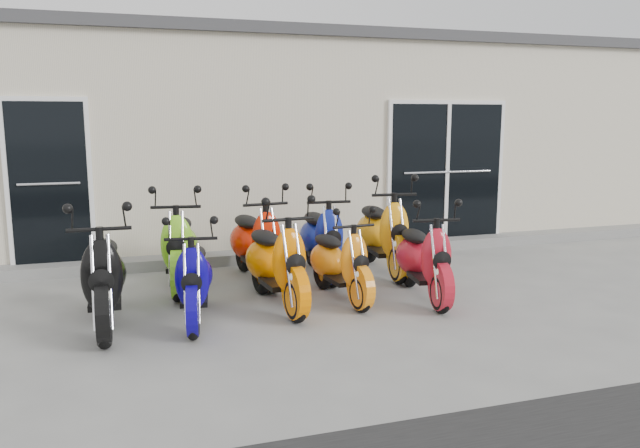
{
  "coord_description": "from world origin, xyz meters",
  "views": [
    {
      "loc": [
        -2.31,
        -6.6,
        2.05
      ],
      "look_at": [
        0.0,
        0.6,
        0.75
      ],
      "focal_mm": 35.0,
      "sensor_mm": 36.0,
      "label": 1
    }
  ],
  "objects_px": {
    "scooter_front_black": "(103,263)",
    "scooter_front_orange_b": "(340,252)",
    "scooter_front_orange_a": "(276,250)",
    "scooter_back_yellow": "(383,222)",
    "scooter_back_red": "(256,231)",
    "scooter_front_red": "(424,247)",
    "scooter_front_blue": "(193,267)",
    "scooter_back_green": "(179,235)",
    "scooter_back_blue": "(321,228)"
  },
  "relations": [
    {
      "from": "scooter_front_orange_a",
      "to": "scooter_front_red",
      "type": "bearing_deg",
      "value": -12.75
    },
    {
      "from": "scooter_front_blue",
      "to": "scooter_front_orange_a",
      "type": "bearing_deg",
      "value": 23.02
    },
    {
      "from": "scooter_front_red",
      "to": "scooter_back_red",
      "type": "relative_size",
      "value": 0.94
    },
    {
      "from": "scooter_front_black",
      "to": "scooter_back_red",
      "type": "relative_size",
      "value": 1.02
    },
    {
      "from": "scooter_front_blue",
      "to": "scooter_back_blue",
      "type": "xyz_separation_m",
      "value": [
        1.79,
        1.37,
        0.06
      ]
    },
    {
      "from": "scooter_front_orange_b",
      "to": "scooter_back_blue",
      "type": "distance_m",
      "value": 1.11
    },
    {
      "from": "scooter_back_green",
      "to": "scooter_front_blue",
      "type": "bearing_deg",
      "value": -81.0
    },
    {
      "from": "scooter_back_green",
      "to": "scooter_back_blue",
      "type": "relative_size",
      "value": 1.02
    },
    {
      "from": "scooter_front_blue",
      "to": "scooter_front_orange_b",
      "type": "distance_m",
      "value": 1.68
    },
    {
      "from": "scooter_front_orange_a",
      "to": "scooter_front_red",
      "type": "xyz_separation_m",
      "value": [
        1.67,
        -0.21,
        -0.04
      ]
    },
    {
      "from": "scooter_front_orange_a",
      "to": "scooter_back_green",
      "type": "height_order",
      "value": "scooter_back_green"
    },
    {
      "from": "scooter_back_red",
      "to": "scooter_back_green",
      "type": "bearing_deg",
      "value": 174.59
    },
    {
      "from": "scooter_back_blue",
      "to": "scooter_back_yellow",
      "type": "height_order",
      "value": "scooter_back_yellow"
    },
    {
      "from": "scooter_back_red",
      "to": "scooter_back_yellow",
      "type": "bearing_deg",
      "value": -7.84
    },
    {
      "from": "scooter_front_blue",
      "to": "scooter_back_green",
      "type": "height_order",
      "value": "scooter_back_green"
    },
    {
      "from": "scooter_back_green",
      "to": "scooter_back_red",
      "type": "distance_m",
      "value": 0.94
    },
    {
      "from": "scooter_front_orange_a",
      "to": "scooter_front_orange_b",
      "type": "height_order",
      "value": "scooter_front_orange_a"
    },
    {
      "from": "scooter_front_red",
      "to": "scooter_back_yellow",
      "type": "relative_size",
      "value": 0.89
    },
    {
      "from": "scooter_front_red",
      "to": "scooter_back_red",
      "type": "height_order",
      "value": "scooter_back_red"
    },
    {
      "from": "scooter_back_yellow",
      "to": "scooter_front_blue",
      "type": "bearing_deg",
      "value": -148.99
    },
    {
      "from": "scooter_front_orange_b",
      "to": "scooter_front_red",
      "type": "relative_size",
      "value": 0.93
    },
    {
      "from": "scooter_front_blue",
      "to": "scooter_front_black",
      "type": "bearing_deg",
      "value": -177.79
    },
    {
      "from": "scooter_front_orange_b",
      "to": "scooter_front_red",
      "type": "distance_m",
      "value": 0.95
    },
    {
      "from": "scooter_back_blue",
      "to": "scooter_front_orange_a",
      "type": "bearing_deg",
      "value": -123.55
    },
    {
      "from": "scooter_front_blue",
      "to": "scooter_back_blue",
      "type": "distance_m",
      "value": 2.26
    },
    {
      "from": "scooter_front_blue",
      "to": "scooter_front_orange_b",
      "type": "bearing_deg",
      "value": 17.92
    },
    {
      "from": "scooter_front_orange_b",
      "to": "scooter_back_green",
      "type": "relative_size",
      "value": 0.86
    },
    {
      "from": "scooter_front_blue",
      "to": "scooter_back_red",
      "type": "bearing_deg",
      "value": 64.27
    },
    {
      "from": "scooter_front_orange_b",
      "to": "scooter_back_red",
      "type": "height_order",
      "value": "scooter_back_red"
    },
    {
      "from": "scooter_back_yellow",
      "to": "scooter_back_red",
      "type": "bearing_deg",
      "value": -177.25
    },
    {
      "from": "scooter_back_green",
      "to": "scooter_front_orange_b",
      "type": "bearing_deg",
      "value": -24.41
    },
    {
      "from": "scooter_front_blue",
      "to": "scooter_front_orange_b",
      "type": "xyz_separation_m",
      "value": [
        1.65,
        0.28,
        -0.01
      ]
    },
    {
      "from": "scooter_front_orange_a",
      "to": "scooter_back_yellow",
      "type": "distance_m",
      "value": 2.03
    },
    {
      "from": "scooter_front_blue",
      "to": "scooter_back_yellow",
      "type": "height_order",
      "value": "scooter_back_yellow"
    },
    {
      "from": "scooter_back_red",
      "to": "scooter_back_yellow",
      "type": "height_order",
      "value": "scooter_back_yellow"
    },
    {
      "from": "scooter_back_blue",
      "to": "scooter_back_green",
      "type": "bearing_deg",
      "value": -175.05
    },
    {
      "from": "scooter_front_red",
      "to": "scooter_back_green",
      "type": "xyz_separation_m",
      "value": [
        -2.59,
        1.33,
        0.05
      ]
    },
    {
      "from": "scooter_front_red",
      "to": "scooter_front_blue",
      "type": "bearing_deg",
      "value": -171.69
    },
    {
      "from": "scooter_front_black",
      "to": "scooter_front_orange_a",
      "type": "distance_m",
      "value": 1.77
    },
    {
      "from": "scooter_back_green",
      "to": "scooter_back_red",
      "type": "xyz_separation_m",
      "value": [
        0.94,
        0.01,
        -0.01
      ]
    },
    {
      "from": "scooter_front_red",
      "to": "scooter_back_red",
      "type": "xyz_separation_m",
      "value": [
        -1.65,
        1.34,
        0.04
      ]
    },
    {
      "from": "scooter_front_black",
      "to": "scooter_front_orange_b",
      "type": "height_order",
      "value": "scooter_front_black"
    },
    {
      "from": "scooter_front_black",
      "to": "scooter_back_green",
      "type": "distance_m",
      "value": 1.51
    },
    {
      "from": "scooter_front_black",
      "to": "scooter_front_red",
      "type": "bearing_deg",
      "value": -0.74
    },
    {
      "from": "scooter_front_orange_a",
      "to": "scooter_front_red",
      "type": "distance_m",
      "value": 1.68
    },
    {
      "from": "scooter_front_orange_b",
      "to": "scooter_back_yellow",
      "type": "distance_m",
      "value": 1.43
    },
    {
      "from": "scooter_front_blue",
      "to": "scooter_back_blue",
      "type": "height_order",
      "value": "scooter_back_blue"
    },
    {
      "from": "scooter_front_black",
      "to": "scooter_back_blue",
      "type": "relative_size",
      "value": 1.03
    },
    {
      "from": "scooter_front_black",
      "to": "scooter_front_orange_b",
      "type": "xyz_separation_m",
      "value": [
        2.51,
        0.18,
        -0.09
      ]
    },
    {
      "from": "scooter_front_red",
      "to": "scooter_front_orange_a",
      "type": "bearing_deg",
      "value": -179.48
    }
  ]
}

